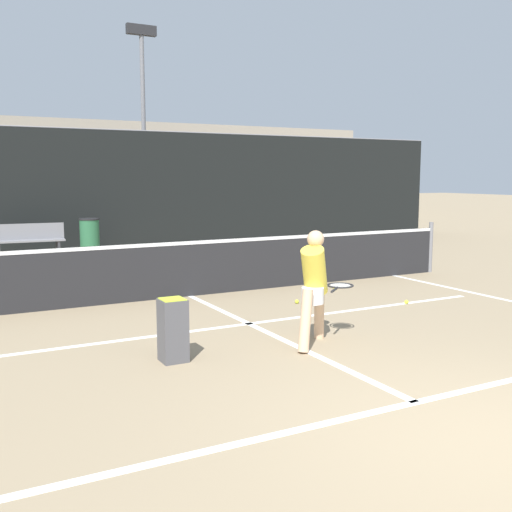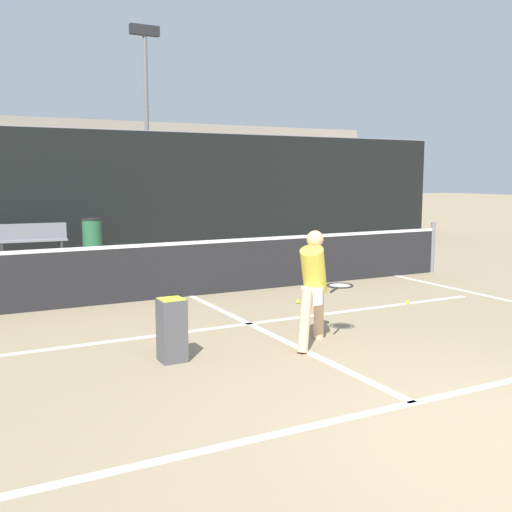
{
  "view_description": "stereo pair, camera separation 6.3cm",
  "coord_description": "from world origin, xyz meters",
  "px_view_note": "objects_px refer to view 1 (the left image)",
  "views": [
    {
      "loc": [
        -3.74,
        -2.99,
        2.05
      ],
      "look_at": [
        0.11,
        4.23,
        0.95
      ],
      "focal_mm": 42.0,
      "sensor_mm": 36.0,
      "label": 1
    },
    {
      "loc": [
        -3.69,
        -3.02,
        2.05
      ],
      "look_at": [
        0.11,
        4.23,
        0.95
      ],
      "focal_mm": 42.0,
      "sensor_mm": 36.0,
      "label": 2
    }
  ],
  "objects_px": {
    "player_practicing": "(315,283)",
    "ball_hopper": "(173,329)",
    "courtside_bench": "(28,239)",
    "parked_car": "(104,217)",
    "trash_bin": "(90,236)"
  },
  "relations": [
    {
      "from": "ball_hopper",
      "to": "player_practicing",
      "type": "bearing_deg",
      "value": -4.58
    },
    {
      "from": "player_practicing",
      "to": "ball_hopper",
      "type": "height_order",
      "value": "player_practicing"
    },
    {
      "from": "ball_hopper",
      "to": "courtside_bench",
      "type": "distance_m",
      "value": 9.64
    },
    {
      "from": "player_practicing",
      "to": "courtside_bench",
      "type": "height_order",
      "value": "player_practicing"
    },
    {
      "from": "player_practicing",
      "to": "courtside_bench",
      "type": "xyz_separation_m",
      "value": [
        -2.04,
        9.77,
        -0.29
      ]
    },
    {
      "from": "player_practicing",
      "to": "courtside_bench",
      "type": "relative_size",
      "value": 0.79
    },
    {
      "from": "player_practicing",
      "to": "ball_hopper",
      "type": "distance_m",
      "value": 1.82
    },
    {
      "from": "player_practicing",
      "to": "ball_hopper",
      "type": "xyz_separation_m",
      "value": [
        -1.78,
        0.14,
        -0.39
      ]
    },
    {
      "from": "player_practicing",
      "to": "ball_hopper",
      "type": "bearing_deg",
      "value": 134.36
    },
    {
      "from": "ball_hopper",
      "to": "parked_car",
      "type": "distance_m",
      "value": 14.5
    },
    {
      "from": "courtside_bench",
      "to": "trash_bin",
      "type": "height_order",
      "value": "trash_bin"
    },
    {
      "from": "courtside_bench",
      "to": "trash_bin",
      "type": "distance_m",
      "value": 1.5
    },
    {
      "from": "ball_hopper",
      "to": "parked_car",
      "type": "bearing_deg",
      "value": 78.98
    },
    {
      "from": "parked_car",
      "to": "trash_bin",
      "type": "bearing_deg",
      "value": -108.27
    },
    {
      "from": "trash_bin",
      "to": "ball_hopper",
      "type": "bearing_deg",
      "value": -97.36
    }
  ]
}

